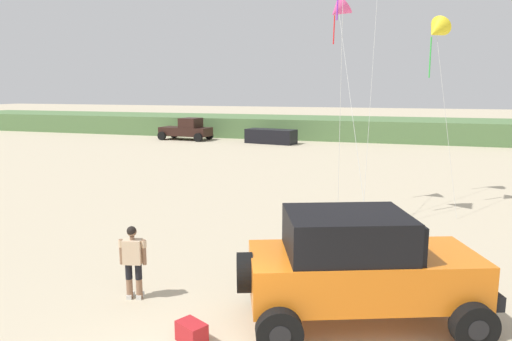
% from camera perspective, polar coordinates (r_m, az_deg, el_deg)
% --- Properties ---
extents(dune_ridge, '(90.00, 8.04, 1.83)m').
position_cam_1_polar(dune_ridge, '(45.34, 12.16, 5.02)').
color(dune_ridge, '#567A47').
rests_on(dune_ridge, ground_plane).
extents(jeep, '(4.99, 3.75, 2.26)m').
position_cam_1_polar(jeep, '(9.59, 12.44, -11.16)').
color(jeep, orange).
rests_on(jeep, ground_plane).
extents(person_watching, '(0.61, 0.38, 1.67)m').
position_cam_1_polar(person_watching, '(10.84, -14.64, -10.22)').
color(person_watching, '#8C664C').
rests_on(person_watching, ground_plane).
extents(cooler_box, '(0.66, 0.58, 0.38)m').
position_cam_1_polar(cooler_box, '(9.23, -7.79, -18.81)').
color(cooler_box, '#B21E23').
rests_on(cooler_box, ground_plane).
extents(distant_pickup, '(4.73, 2.69, 1.98)m').
position_cam_1_polar(distant_pickup, '(43.13, -8.36, 4.93)').
color(distant_pickup, black).
rests_on(distant_pickup, ground_plane).
extents(distant_sedan, '(4.44, 2.43, 1.20)m').
position_cam_1_polar(distant_sedan, '(39.96, 1.81, 4.15)').
color(distant_sedan, black).
rests_on(distant_sedan, ground_plane).
extents(kite_orange_streamer, '(2.45, 6.08, 7.95)m').
position_cam_1_polar(kite_orange_streamer, '(18.71, 9.96, 18.55)').
color(kite_orange_streamer, '#E04C93').
rests_on(kite_orange_streamer, ground_plane).
extents(kite_purple_stunt, '(1.69, 2.18, 7.32)m').
position_cam_1_polar(kite_purple_stunt, '(19.36, 20.95, 15.51)').
color(kite_purple_stunt, yellow).
rests_on(kite_purple_stunt, ground_plane).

